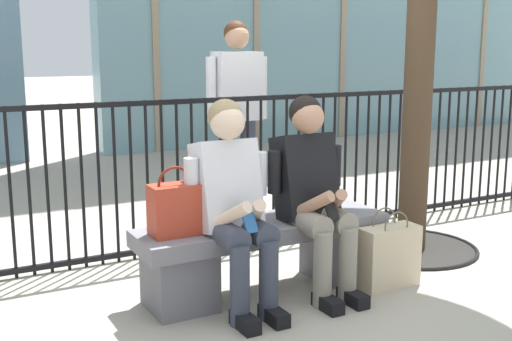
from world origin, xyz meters
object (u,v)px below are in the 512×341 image
(handbag_on_bench, at_px, (175,209))
(shopping_bag, at_px, (389,256))
(bystander_at_railing, at_px, (237,108))
(stone_bench, at_px, (264,249))
(seated_person_with_phone, at_px, (233,199))
(seated_person_companion, at_px, (313,189))

(handbag_on_bench, height_order, shopping_bag, handbag_on_bench)
(handbag_on_bench, height_order, bystander_at_railing, bystander_at_railing)
(handbag_on_bench, distance_m, shopping_bag, 1.40)
(stone_bench, relative_size, shopping_bag, 3.16)
(stone_bench, bearing_deg, handbag_on_bench, -179.01)
(stone_bench, height_order, bystander_at_railing, bystander_at_railing)
(seated_person_with_phone, height_order, shopping_bag, seated_person_with_phone)
(seated_person_with_phone, xyz_separation_m, handbag_on_bench, (-0.31, 0.12, -0.05))
(stone_bench, distance_m, handbag_on_bench, 0.67)
(seated_person_companion, bearing_deg, stone_bench, 154.58)
(handbag_on_bench, distance_m, bystander_at_railing, 1.89)
(seated_person_with_phone, xyz_separation_m, bystander_at_railing, (0.83, 1.58, 0.35))
(seated_person_with_phone, relative_size, shopping_bag, 2.39)
(seated_person_companion, distance_m, shopping_bag, 0.67)
(seated_person_companion, height_order, bystander_at_railing, bystander_at_railing)
(stone_bench, xyz_separation_m, shopping_bag, (0.73, -0.31, -0.07))
(shopping_bag, bearing_deg, handbag_on_bench, 166.91)
(seated_person_companion, height_order, shopping_bag, seated_person_companion)
(stone_bench, distance_m, seated_person_with_phone, 0.48)
(seated_person_with_phone, distance_m, bystander_at_railing, 1.82)
(handbag_on_bench, relative_size, shopping_bag, 0.79)
(seated_person_with_phone, xyz_separation_m, shopping_bag, (1.00, -0.19, -0.45))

